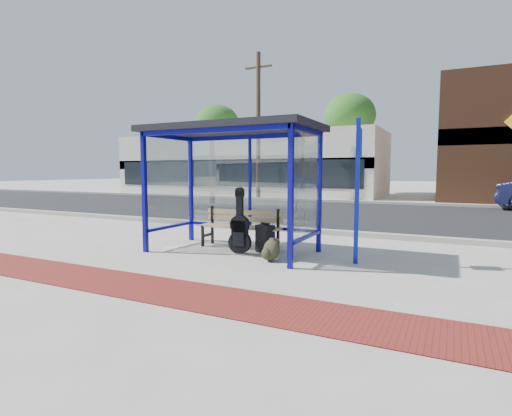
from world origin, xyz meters
The scene contains 19 objects.
ground centered at (0.00, 0.00, 0.00)m, with size 120.00×120.00×0.00m, color #B2ADA0.
brick_paver_strip centered at (0.00, -2.60, 0.01)m, with size 60.00×1.00×0.01m, color maroon.
curb_near centered at (0.00, 2.90, 0.06)m, with size 60.00×0.25×0.12m, color gray.
street_asphalt centered at (0.00, 8.00, 0.00)m, with size 60.00×10.00×0.00m, color black.
curb_far centered at (0.00, 13.10, 0.06)m, with size 60.00×0.25×0.12m, color gray.
far_sidewalk centered at (0.00, 15.00, 0.00)m, with size 60.00×4.00×0.01m, color #B2ADA0.
bus_shelter centered at (0.00, 0.07, 2.07)m, with size 3.30×1.80×2.42m.
storefront_white centered at (-9.00, 17.99, 2.00)m, with size 18.00×6.04×4.00m.
tree_left centered at (-14.00, 22.00, 5.45)m, with size 3.60×3.60×7.03m.
tree_mid centered at (-3.00, 22.00, 5.45)m, with size 3.60×3.60×7.03m.
utility_pole_west centered at (-6.00, 13.40, 4.11)m, with size 1.60×0.24×8.00m.
bench centered at (-0.06, 0.46, 0.46)m, with size 1.73×0.43×0.82m.
guitar_bag centered at (0.22, -0.09, 0.43)m, with size 0.44×0.17×1.18m.
suitcase centered at (0.60, 0.22, 0.27)m, with size 0.38×0.31×0.58m.
backpack centered at (1.00, -0.41, 0.19)m, with size 0.40×0.39×0.40m.
sign_post centered at (2.37, 0.08, 1.37)m, with size 0.12×0.30×2.43m.
newspaper_a centered at (-1.30, -0.23, 0.00)m, with size 0.39×0.31×0.01m, color white.
newspaper_b centered at (-1.05, -0.45, 0.00)m, with size 0.41×0.32×0.01m, color white.
newspaper_c centered at (0.20, -0.16, 0.00)m, with size 0.34×0.27×0.01m, color white.
Camera 1 is at (3.81, -6.63, 1.56)m, focal length 28.00 mm.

